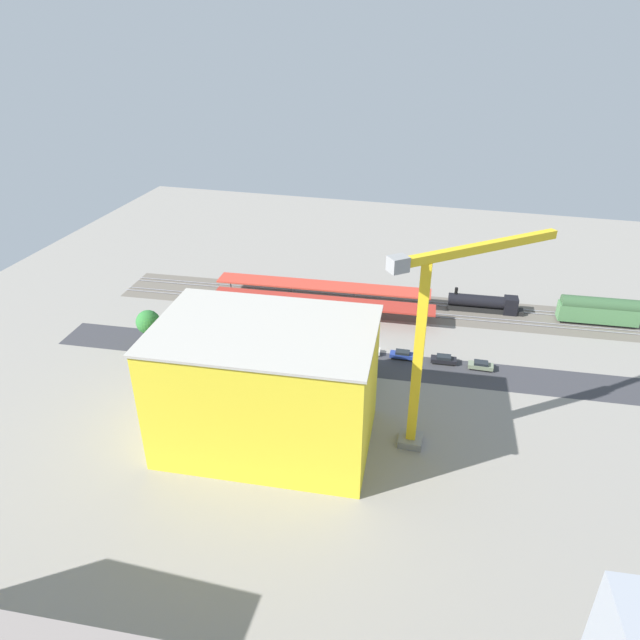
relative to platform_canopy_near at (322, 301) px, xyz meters
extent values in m
plane|color=gray|center=(-13.07, 11.65, -3.78)|extent=(198.00, 198.00, 0.00)
cube|color=#665E54|center=(-13.07, -8.83, -3.78)|extent=(124.36, 21.34, 0.01)
cube|color=#38383D|center=(-13.07, 16.21, -3.78)|extent=(124.07, 16.63, 0.01)
cube|color=#9E9EA8|center=(-13.07, -12.41, -3.60)|extent=(123.52, 7.76, 0.12)
cube|color=#9E9EA8|center=(-13.07, -10.97, -3.60)|extent=(123.52, 7.76, 0.12)
cube|color=#9E9EA8|center=(-13.07, -6.69, -3.60)|extent=(123.52, 7.76, 0.12)
cube|color=#9E9EA8|center=(-13.07, -5.25, -3.60)|extent=(123.52, 7.76, 0.12)
cube|color=#A82D23|center=(0.00, 0.00, 0.03)|extent=(48.58, 8.16, 0.36)
cylinder|color=slate|center=(-21.72, -1.34, -1.97)|extent=(0.30, 0.30, 3.63)
cylinder|color=slate|center=(-7.24, -0.45, -1.97)|extent=(0.30, 0.30, 3.63)
cylinder|color=slate|center=(7.24, 0.45, -1.97)|extent=(0.30, 0.30, 3.63)
cylinder|color=slate|center=(21.72, 1.34, -1.97)|extent=(0.30, 0.30, 3.63)
cube|color=#C63D2D|center=(1.91, -7.98, -0.07)|extent=(49.15, 8.28, 0.36)
cylinder|color=slate|center=(-20.06, -9.34, -2.02)|extent=(0.30, 0.30, 3.53)
cylinder|color=slate|center=(-5.41, -8.43, -2.02)|extent=(0.30, 0.30, 3.53)
cylinder|color=slate|center=(9.23, -7.52, -2.02)|extent=(0.30, 0.30, 3.53)
cylinder|color=slate|center=(23.88, -6.62, -2.02)|extent=(0.30, 0.30, 3.53)
cube|color=black|center=(-34.43, -11.69, -3.28)|extent=(16.44, 3.44, 1.00)
cylinder|color=black|center=(-32.99, -11.60, -1.43)|extent=(13.59, 3.53, 2.70)
cube|color=black|center=(-39.71, -12.02, -1.89)|extent=(3.05, 3.07, 3.79)
cylinder|color=black|center=(-27.78, -11.28, 0.62)|extent=(0.70, 0.70, 1.40)
cube|color=black|center=(-57.40, -11.69, -3.48)|extent=(14.69, 3.44, 0.60)
cube|color=#4C7F4C|center=(-57.40, -11.69, -1.38)|extent=(16.34, 4.18, 3.61)
cylinder|color=#355935|center=(-57.40, -11.69, 0.68)|extent=(15.70, 4.14, 3.19)
cube|color=black|center=(-33.79, 12.74, -3.63)|extent=(3.85, 1.84, 0.30)
cube|color=gray|center=(-33.79, 12.74, -3.11)|extent=(4.58, 1.93, 0.74)
cube|color=#1E2328|center=(-33.79, 12.74, -2.49)|extent=(2.57, 1.68, 0.50)
cube|color=black|center=(-26.96, 12.36, -3.63)|extent=(4.10, 2.03, 0.30)
cube|color=black|center=(-26.96, 12.36, -3.11)|extent=(4.86, 2.16, 0.75)
cube|color=#1E2328|center=(-26.96, 12.36, -2.46)|extent=(2.76, 1.80, 0.54)
cube|color=black|center=(-19.19, 12.64, -3.63)|extent=(4.06, 1.84, 0.30)
cube|color=navy|center=(-19.19, 12.64, -3.10)|extent=(4.82, 1.94, 0.76)
cube|color=#1E2328|center=(-19.19, 12.64, -2.46)|extent=(2.72, 1.66, 0.54)
cube|color=black|center=(-12.64, 12.68, -3.63)|extent=(3.82, 2.08, 0.30)
cube|color=silver|center=(-12.64, 12.68, -3.11)|extent=(4.52, 2.23, 0.74)
cube|color=#1E2328|center=(-12.64, 12.68, -2.43)|extent=(2.59, 1.81, 0.61)
cube|color=black|center=(-5.61, 12.19, -3.63)|extent=(3.63, 1.86, 0.30)
cube|color=black|center=(-5.61, 12.19, -3.07)|extent=(4.32, 1.95, 0.83)
cube|color=#1E2328|center=(-5.61, 12.19, -2.35)|extent=(2.43, 1.69, 0.62)
cube|color=yellow|center=(-2.02, 41.32, 5.85)|extent=(32.35, 22.24, 19.27)
cube|color=#B7B2A8|center=(-2.02, 41.32, 15.69)|extent=(32.98, 22.88, 0.40)
cube|color=gray|center=(-23.55, 37.03, -3.18)|extent=(3.60, 3.60, 1.20)
cube|color=yellow|center=(-23.55, 37.03, 11.29)|extent=(1.40, 1.40, 30.14)
cube|color=yellow|center=(-30.77, 30.97, 26.96)|extent=(19.81, 16.89, 1.20)
cube|color=gray|center=(-20.10, 39.92, 26.96)|extent=(3.12, 3.07, 2.00)
cube|color=black|center=(-2.18, 25.01, -3.53)|extent=(8.90, 2.16, 0.50)
cube|color=silver|center=(-3.25, 25.01, -1.76)|extent=(6.77, 2.40, 3.05)
cube|color=#334C8C|center=(1.20, 25.01, -2.10)|extent=(2.13, 2.40, 2.37)
cylinder|color=brown|center=(14.88, 20.63, -2.10)|extent=(0.59, 0.59, 3.36)
sphere|color=#2D7233|center=(14.88, 20.63, 1.09)|extent=(4.33, 4.33, 4.33)
cylinder|color=brown|center=(-2.94, 20.27, -2.06)|extent=(0.57, 0.57, 3.45)
sphere|color=#28662D|center=(-2.94, 20.27, 1.59)|extent=(5.50, 5.50, 5.50)
cylinder|color=brown|center=(-11.43, 21.14, -2.05)|extent=(0.53, 0.53, 3.46)
sphere|color=#38843D|center=(-11.43, 21.14, 1.82)|extent=(6.13, 6.13, 6.13)
cylinder|color=brown|center=(29.90, 20.33, -1.95)|extent=(0.51, 0.51, 3.66)
sphere|color=#2D7233|center=(29.90, 20.33, 1.53)|extent=(4.73, 4.73, 4.73)
cylinder|color=brown|center=(-7.83, 22.02, -2.18)|extent=(0.56, 0.56, 3.20)
sphere|color=#2D7233|center=(-7.83, 22.02, 1.46)|extent=(5.83, 5.83, 5.83)
cylinder|color=#333333|center=(2.44, 20.76, -0.63)|extent=(0.16, 0.16, 6.30)
cube|color=black|center=(2.44, 20.76, 2.97)|extent=(0.36, 0.36, 0.90)
sphere|color=green|center=(2.66, 20.76, 2.67)|extent=(0.20, 0.20, 0.20)
camera|label=1|loc=(-27.46, 108.07, 55.37)|focal=32.47mm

